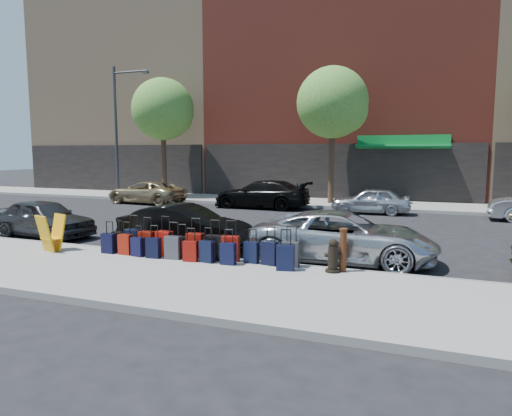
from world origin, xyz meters
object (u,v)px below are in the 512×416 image
at_px(car_near_1, 185,227).
at_px(car_far_2, 370,201).
at_px(tree_center, 335,105).
at_px(fire_hydrant, 333,257).
at_px(tree_left, 165,111).
at_px(suitcase_front_5, 195,246).
at_px(car_far_0, 146,192).
at_px(car_near_2, 344,237).
at_px(display_rack, 51,233).
at_px(streetlight, 118,124).
at_px(car_far_1, 261,194).
at_px(bollard, 343,249).
at_px(car_near_0, 44,218).

height_order(car_near_1, car_far_2, car_near_1).
bearing_deg(tree_center, car_near_1, -98.29).
bearing_deg(car_near_1, fire_hydrant, -108.05).
relative_size(tree_left, suitcase_front_5, 7.00).
height_order(car_near_1, car_far_0, car_near_1).
height_order(car_near_2, car_far_2, car_near_2).
relative_size(fire_hydrant, car_near_1, 0.19).
height_order(display_rack, car_near_2, car_near_2).
xyz_separation_m(streetlight, car_near_2, (16.29, -11.98, -3.99)).
bearing_deg(tree_center, car_near_2, -77.31).
height_order(car_near_2, car_far_1, car_far_1).
height_order(bollard, car_far_1, car_far_1).
xyz_separation_m(bollard, car_near_1, (-4.99, 1.49, -0.01)).
relative_size(fire_hydrant, car_near_2, 0.16).
xyz_separation_m(bollard, car_far_2, (-0.82, 11.60, -0.05)).
relative_size(streetlight, bollard, 7.97).
height_order(tree_center, car_far_0, tree_center).
bearing_deg(car_near_2, car_near_0, 87.67).
relative_size(suitcase_front_5, car_far_1, 0.21).
bearing_deg(car_near_0, tree_left, 19.80).
bearing_deg(display_rack, tree_left, 128.03).
relative_size(display_rack, car_far_0, 0.22).
bearing_deg(tree_center, car_far_2, -49.10).
relative_size(suitcase_front_5, car_far_2, 0.28).
distance_m(display_rack, car_near_2, 8.02).
bearing_deg(car_far_1, car_far_2, 89.75).
bearing_deg(car_far_2, car_near_0, -47.32).
distance_m(car_near_0, car_far_1, 11.09).
bearing_deg(car_far_0, car_near_0, 20.00).
bearing_deg(suitcase_front_5, bollard, -3.31).
bearing_deg(suitcase_front_5, car_far_2, 71.96).
relative_size(car_near_0, car_near_2, 0.79).
relative_size(display_rack, car_near_2, 0.21).
relative_size(streetlight, car_far_2, 2.19).
bearing_deg(car_far_0, fire_hydrant, 52.75).
relative_size(bollard, car_far_2, 0.27).
relative_size(suitcase_front_5, fire_hydrant, 1.34).
bearing_deg(car_far_1, car_near_2, 32.38).
relative_size(streetlight, car_near_2, 1.66).
bearing_deg(car_near_1, tree_left, 34.62).
distance_m(tree_left, car_far_2, 13.93).
xyz_separation_m(tree_center, car_near_0, (-7.35, -12.79, -4.76)).
relative_size(car_near_2, car_far_0, 1.06).
relative_size(tree_left, car_near_0, 1.90).
relative_size(tree_center, car_far_1, 1.45).
height_order(tree_center, car_far_2, tree_center).
distance_m(display_rack, car_near_0, 3.32).
height_order(tree_center, car_near_1, tree_center).
height_order(tree_left, car_near_0, tree_left).
bearing_deg(car_near_1, car_far_2, -21.85).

